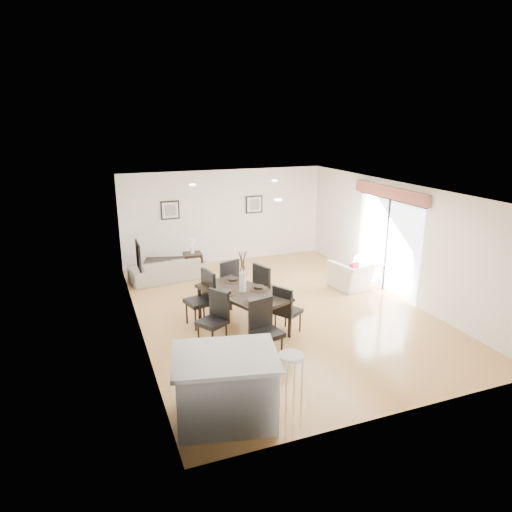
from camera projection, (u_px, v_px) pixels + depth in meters
name	position (u px, v px, depth m)	size (l,w,h in m)	color
ground	(279.00, 310.00, 10.14)	(8.00, 8.00, 0.00)	#B77E4B
wall_back	(225.00, 216.00, 13.33)	(6.00, 0.04, 2.70)	white
wall_front	(399.00, 330.00, 6.17)	(6.00, 0.04, 2.70)	white
wall_left	(137.00, 268.00, 8.73)	(0.04, 8.00, 2.70)	white
wall_right	(396.00, 240.00, 10.77)	(0.04, 8.00, 2.70)	white
ceiling	(281.00, 189.00, 9.36)	(6.00, 8.00, 0.02)	white
sofa	(169.00, 269.00, 12.01)	(1.99, 0.78, 0.58)	gray
armchair	(355.00, 275.00, 11.40)	(1.07, 0.93, 0.69)	silver
courtyard_plant_a	(504.00, 275.00, 11.48)	(0.56, 0.48, 0.62)	#3D5C27
courtyard_plant_b	(458.00, 257.00, 12.84)	(0.39, 0.39, 0.70)	#3D5C27
dining_table	(243.00, 295.00, 9.07)	(1.61, 2.15, 0.81)	black
dining_chair_wnear	(215.00, 315.00, 8.48)	(0.64, 0.64, 1.04)	black
dining_chair_wfar	(203.00, 295.00, 9.31)	(0.61, 0.61, 1.13)	black
dining_chair_enear	(286.00, 308.00, 8.88)	(0.62, 0.62, 1.00)	black
dining_chair_efar	(266.00, 287.00, 9.72)	(0.66, 0.66, 1.15)	black
dining_chair_head	(264.00, 325.00, 8.02)	(0.57, 0.57, 1.07)	black
dining_chair_foot	(227.00, 281.00, 10.18)	(0.64, 0.64, 1.11)	black
vase	(243.00, 275.00, 8.94)	(1.08, 1.65, 0.83)	white
coffee_table	(164.00, 267.00, 12.45)	(1.02, 0.61, 0.41)	black
side_table	(193.00, 265.00, 12.29)	(0.48, 0.48, 0.63)	black
table_lamp	(192.00, 244.00, 12.12)	(0.21, 0.21, 0.41)	white
cushion	(354.00, 269.00, 11.22)	(0.30, 0.09, 0.30)	maroon
kitchen_island	(226.00, 387.00, 6.34)	(1.65, 1.39, 1.01)	silver
bar_stool	(291.00, 362.00, 6.63)	(0.37, 0.37, 0.82)	silver
framed_print_back_left	(170.00, 210.00, 12.67)	(0.52, 0.04, 0.52)	black
framed_print_back_right	(254.00, 204.00, 13.52)	(0.52, 0.04, 0.52)	black
framed_print_left_wall	(138.00, 255.00, 8.47)	(0.04, 0.52, 0.52)	black
sliding_door	(388.00, 224.00, 10.93)	(0.12, 2.70, 2.57)	white
courtyard	(469.00, 237.00, 12.74)	(6.00, 6.00, 2.00)	gray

